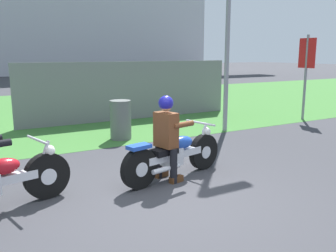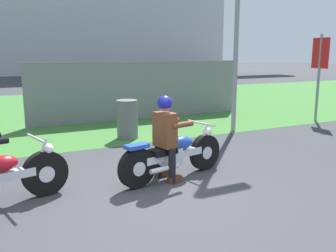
{
  "view_description": "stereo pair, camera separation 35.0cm",
  "coord_description": "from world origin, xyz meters",
  "px_view_note": "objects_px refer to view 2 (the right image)",
  "views": [
    {
      "loc": [
        -2.4,
        -4.13,
        2.05
      ],
      "look_at": [
        0.62,
        1.12,
        0.85
      ],
      "focal_mm": 39.35,
      "sensor_mm": 36.0,
      "label": 1
    },
    {
      "loc": [
        -2.09,
        -4.29,
        2.05
      ],
      "look_at": [
        0.62,
        1.12,
        0.85
      ],
      "focal_mm": 39.35,
      "sensor_mm": 36.0,
      "label": 2
    }
  ],
  "objects_px": {
    "trash_can": "(127,119)",
    "motorcycle_lead": "(174,155)",
    "sign_banner": "(320,64)",
    "rider_lead": "(166,132)"
  },
  "relations": [
    {
      "from": "trash_can",
      "to": "sign_banner",
      "type": "bearing_deg",
      "value": -3.13
    },
    {
      "from": "sign_banner",
      "to": "motorcycle_lead",
      "type": "bearing_deg",
      "value": -156.59
    },
    {
      "from": "sign_banner",
      "to": "trash_can",
      "type": "bearing_deg",
      "value": 176.87
    },
    {
      "from": "trash_can",
      "to": "sign_banner",
      "type": "height_order",
      "value": "sign_banner"
    },
    {
      "from": "rider_lead",
      "to": "trash_can",
      "type": "xyz_separation_m",
      "value": [
        0.5,
        3.12,
        -0.34
      ]
    },
    {
      "from": "motorcycle_lead",
      "to": "rider_lead",
      "type": "bearing_deg",
      "value": 179.16
    },
    {
      "from": "motorcycle_lead",
      "to": "rider_lead",
      "type": "distance_m",
      "value": 0.46
    },
    {
      "from": "motorcycle_lead",
      "to": "sign_banner",
      "type": "relative_size",
      "value": 0.8
    },
    {
      "from": "rider_lead",
      "to": "trash_can",
      "type": "height_order",
      "value": "rider_lead"
    },
    {
      "from": "trash_can",
      "to": "motorcycle_lead",
      "type": "bearing_deg",
      "value": -96.15
    }
  ]
}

